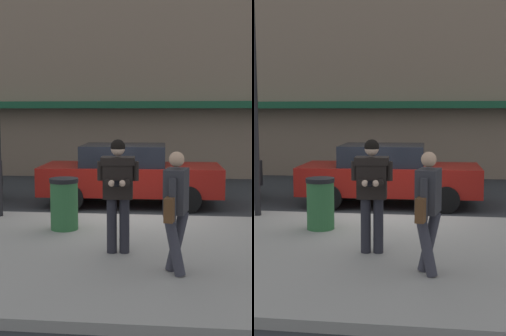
% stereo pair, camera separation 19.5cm
% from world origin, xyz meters
% --- Properties ---
extents(ground_plane, '(80.00, 80.00, 0.00)m').
position_xyz_m(ground_plane, '(0.00, 0.00, 0.00)').
color(ground_plane, '#2B2D30').
extents(sidewalk, '(32.00, 5.30, 0.14)m').
position_xyz_m(sidewalk, '(1.00, -2.85, 0.07)').
color(sidewalk, '#99968E').
rests_on(sidewalk, ground).
extents(curb_paint_line, '(28.00, 0.12, 0.01)m').
position_xyz_m(curb_paint_line, '(1.00, 0.05, 0.00)').
color(curb_paint_line, silver).
rests_on(curb_paint_line, ground).
extents(storefront_facade, '(28.00, 4.70, 10.24)m').
position_xyz_m(storefront_facade, '(1.00, 8.49, 5.11)').
color(storefront_facade, '#84705B').
rests_on(storefront_facade, ground).
extents(parked_sedan_mid, '(4.54, 2.00, 1.54)m').
position_xyz_m(parked_sedan_mid, '(-0.14, 1.55, 0.79)').
color(parked_sedan_mid, maroon).
rests_on(parked_sedan_mid, ground).
extents(man_texting_on_phone, '(0.65, 0.60, 1.81)m').
position_xyz_m(man_texting_on_phone, '(0.12, -3.01, 1.25)').
color(man_texting_on_phone, '#23232B').
rests_on(man_texting_on_phone, sidewalk).
extents(pedestrian_with_bag, '(0.39, 0.71, 1.70)m').
position_xyz_m(pedestrian_with_bag, '(1.01, -3.89, 1.11)').
color(pedestrian_with_bag, '#33333D').
rests_on(pedestrian_with_bag, sidewalk).
extents(trash_bin, '(0.55, 0.55, 0.98)m').
position_xyz_m(trash_bin, '(-1.08, -1.62, 0.63)').
color(trash_bin, '#2D6638').
rests_on(trash_bin, sidewalk).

